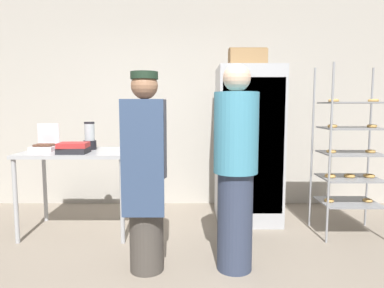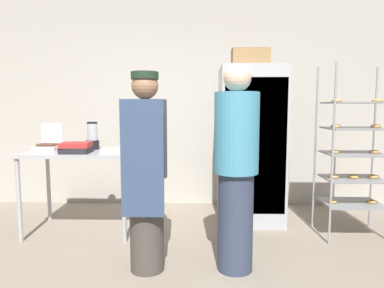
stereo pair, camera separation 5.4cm
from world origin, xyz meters
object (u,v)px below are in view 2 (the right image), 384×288
person_customer (236,167)px  refrigerator (250,145)px  donut_box (48,146)px  person_baker (146,170)px  binder_stack (76,148)px  baking_rack (354,154)px  cardboard_storage_box (250,58)px  blender_pitcher (93,137)px

person_customer → refrigerator: bearing=76.6°
donut_box → person_baker: 1.52m
refrigerator → donut_box: refrigerator is taller
donut_box → person_baker: (1.21, -0.93, -0.09)m
person_baker → binder_stack: bearing=139.2°
baking_rack → donut_box: 3.24m
cardboard_storage_box → person_customer: (-0.30, -1.38, -1.05)m
refrigerator → cardboard_storage_box: (-0.01, 0.09, 1.01)m
baking_rack → donut_box: baking_rack is taller
blender_pitcher → donut_box: bearing=-168.0°
refrigerator → cardboard_storage_box: 1.01m
refrigerator → person_baker: size_ratio=1.11×
blender_pitcher → cardboard_storage_box: (1.77, 0.38, 0.90)m
person_baker → person_customer: person_customer is taller
blender_pitcher → binder_stack: (-0.07, -0.31, -0.08)m
refrigerator → blender_pitcher: refrigerator is taller
person_baker → person_customer: bearing=1.9°
binder_stack → person_baker: size_ratio=0.19×
cardboard_storage_box → binder_stack: bearing=-159.5°
binder_stack → donut_box: bearing=150.6°
binder_stack → cardboard_storage_box: 2.20m
binder_stack → person_baker: bearing=-40.8°
donut_box → binder_stack: 0.44m
person_baker → person_customer: 0.73m
cardboard_storage_box → person_baker: size_ratio=0.27×
binder_stack → cardboard_storage_box: size_ratio=0.69×
person_baker → baking_rack: bearing=22.1°
refrigerator → binder_stack: (-1.85, -0.60, 0.03)m
donut_box → blender_pitcher: bearing=12.0°
blender_pitcher → person_baker: 1.28m
baking_rack → cardboard_storage_box: (-1.00, 0.58, 1.05)m
refrigerator → baking_rack: bearing=-26.1°
donut_box → person_customer: person_customer is taller
refrigerator → donut_box: bearing=-170.2°
baking_rack → cardboard_storage_box: bearing=150.2°
baking_rack → binder_stack: 2.85m
baking_rack → blender_pitcher: 2.79m
refrigerator → cardboard_storage_box: cardboard_storage_box is taller
cardboard_storage_box → blender_pitcher: bearing=-168.0°
baking_rack → person_customer: baking_rack is taller
refrigerator → person_customer: size_ratio=1.07×
refrigerator → person_baker: (-1.03, -1.31, -0.06)m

